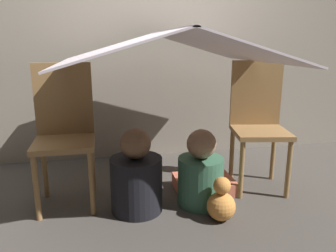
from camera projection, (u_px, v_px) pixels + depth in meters
name	position (u px, v px, depth m)	size (l,w,h in m)	color
ground_plane	(174.00, 209.00, 2.25)	(8.80, 8.80, 0.00)	#47423D
wall_back	(148.00, 28.00, 3.08)	(7.00, 0.05, 2.50)	gray
chair_left	(64.00, 129.00, 2.26)	(0.40, 0.40, 0.98)	olive
chair_right	(258.00, 120.00, 2.54)	(0.46, 0.46, 0.98)	olive
sheet_canopy	(168.00, 47.00, 2.19)	(1.43, 1.36, 0.22)	silver
person_front	(136.00, 178.00, 2.19)	(0.35, 0.35, 0.58)	black
person_second	(201.00, 174.00, 2.28)	(0.32, 0.32, 0.55)	#38664C
floor_cushion	(204.00, 184.00, 2.54)	(0.44, 0.35, 0.10)	#CC664C
plush_toy	(221.00, 203.00, 2.10)	(0.19, 0.19, 0.29)	#D88C3F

